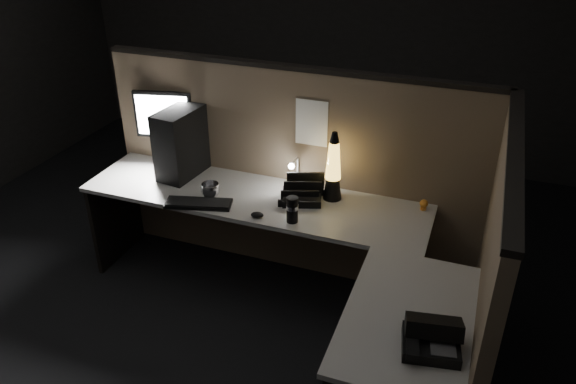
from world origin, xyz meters
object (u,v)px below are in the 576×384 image
(monitor, at_px, (164,120))
(desk_phone, at_px, (431,337))
(pc_tower, at_px, (184,141))
(keyboard, at_px, (199,204))
(lava_lamp, at_px, (333,172))

(monitor, relative_size, desk_phone, 1.88)
(pc_tower, height_order, desk_phone, pc_tower)
(monitor, bearing_deg, keyboard, -57.28)
(monitor, height_order, keyboard, monitor)
(lava_lamp, distance_m, desk_phone, 1.38)
(monitor, bearing_deg, pc_tower, -38.67)
(monitor, xyz_separation_m, desk_phone, (2.06, -1.24, -0.27))
(keyboard, bearing_deg, lava_lamp, 11.32)
(pc_tower, xyz_separation_m, desk_phone, (1.85, -1.14, -0.18))
(lava_lamp, relative_size, desk_phone, 1.62)
(keyboard, bearing_deg, monitor, 121.09)
(monitor, relative_size, keyboard, 1.27)
(lava_lamp, xyz_separation_m, desk_phone, (0.78, -1.14, -0.14))
(keyboard, bearing_deg, pc_tower, 112.55)
(desk_phone, bearing_deg, monitor, 138.90)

